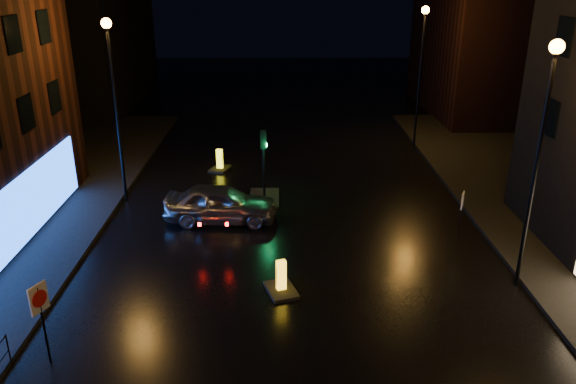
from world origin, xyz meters
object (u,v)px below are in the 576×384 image
(road_sign_left, at_px, (40,305))
(road_sign_right, at_px, (462,204))
(silver_hatchback, at_px, (221,203))
(bollard_far, at_px, (220,165))
(bollard_near, at_px, (281,285))
(traffic_signal, at_px, (264,189))

(road_sign_left, bearing_deg, road_sign_right, 52.86)
(silver_hatchback, distance_m, bollard_far, 6.79)
(silver_hatchback, xyz_separation_m, road_sign_right, (9.87, -1.92, 0.70))
(bollard_near, relative_size, road_sign_right, 0.77)
(road_sign_left, distance_m, road_sign_right, 15.73)
(road_sign_right, bearing_deg, bollard_near, 53.49)
(silver_hatchback, height_order, bollard_far, silver_hatchback)
(bollard_near, relative_size, bollard_far, 1.01)
(bollard_near, bearing_deg, road_sign_left, -168.99)
(bollard_near, height_order, bollard_far, bollard_near)
(silver_hatchback, height_order, bollard_near, silver_hatchback)
(traffic_signal, height_order, road_sign_right, traffic_signal)
(silver_hatchback, xyz_separation_m, bollard_near, (2.60, -5.87, -0.56))
(bollard_near, xyz_separation_m, bollard_far, (-3.31, 12.60, -0.00))
(silver_hatchback, relative_size, bollard_far, 3.11)
(traffic_signal, xyz_separation_m, bollard_far, (-2.54, 4.29, -0.24))
(silver_hatchback, bearing_deg, traffic_signal, -33.83)
(bollard_far, relative_size, road_sign_right, 0.76)
(silver_hatchback, relative_size, road_sign_left, 1.92)
(traffic_signal, distance_m, silver_hatchback, 3.07)
(road_sign_left, relative_size, road_sign_right, 1.24)
(bollard_far, height_order, road_sign_left, road_sign_left)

